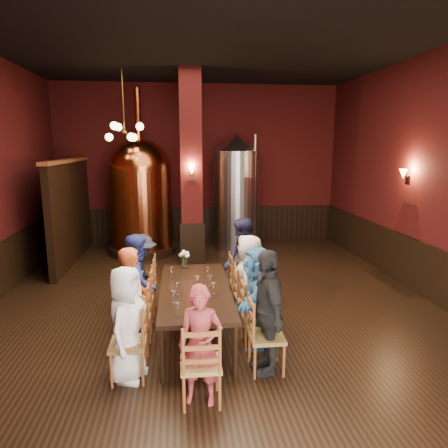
{
  "coord_description": "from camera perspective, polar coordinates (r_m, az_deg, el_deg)",
  "views": [
    {
      "loc": [
        -0.61,
        -6.63,
        2.8
      ],
      "look_at": [
        0.18,
        0.2,
        1.44
      ],
      "focal_mm": 32.0,
      "sensor_mm": 36.0,
      "label": 1
    }
  ],
  "objects": [
    {
      "name": "chair_6",
      "position": [
        6.39,
        3.54,
        -10.3
      ],
      "size": [
        0.46,
        0.46,
        0.92
      ],
      "primitive_type": null,
      "rotation": [
        0.0,
        0.0,
        1.56
      ],
      "color": "#954D26",
      "rests_on": "ground"
    },
    {
      "name": "person_7",
      "position": [
        6.91,
        2.64,
        -5.7
      ],
      "size": [
        0.5,
        0.82,
        1.59
      ],
      "primitive_type": "imported",
      "rotation": [
        0.0,
        0.0,
        4.87
      ],
      "color": "#1B1831",
      "rests_on": "ground"
    },
    {
      "name": "dining_table",
      "position": [
        5.92,
        -4.13,
        -9.73
      ],
      "size": [
        1.02,
        2.41,
        0.75
      ],
      "rotation": [
        0.0,
        0.0,
        -0.01
      ],
      "color": "black",
      "rests_on": "ground"
    },
    {
      "name": "partition",
      "position": [
        10.29,
        -21.07,
        1.49
      ],
      "size": [
        0.22,
        3.5,
        2.4
      ],
      "primitive_type": "cube",
      "color": "black",
      "rests_on": "ground"
    },
    {
      "name": "rose_vase",
      "position": [
        6.79,
        -5.66,
        -4.64
      ],
      "size": [
        0.18,
        0.18,
        0.31
      ],
      "color": "white",
      "rests_on": "dining_table"
    },
    {
      "name": "chair_3",
      "position": [
        6.97,
        -11.5,
        -8.66
      ],
      "size": [
        0.46,
        0.46,
        0.92
      ],
      "primitive_type": null,
      "rotation": [
        0.0,
        0.0,
        -1.58
      ],
      "color": "#954D26",
      "rests_on": "ground"
    },
    {
      "name": "sconce_column",
      "position": [
        9.15,
        -4.66,
        7.39
      ],
      "size": [
        0.2,
        0.2,
        0.36
      ],
      "primitive_type": null,
      "rotation": [
        0.0,
        0.0,
        3.14
      ],
      "color": "black",
      "rests_on": "column"
    },
    {
      "name": "chair_2",
      "position": [
        6.35,
        -12.04,
        -10.7
      ],
      "size": [
        0.46,
        0.46,
        0.92
      ],
      "primitive_type": null,
      "rotation": [
        0.0,
        0.0,
        -1.58
      ],
      "color": "#954D26",
      "rests_on": "ground"
    },
    {
      "name": "chair_8",
      "position": [
        4.62,
        -3.34,
        -19.25
      ],
      "size": [
        0.46,
        0.46,
        0.92
      ],
      "primitive_type": null,
      "rotation": [
        0.0,
        0.0,
        3.13
      ],
      "color": "#954D26",
      "rests_on": "ground"
    },
    {
      "name": "wine_glass_5",
      "position": [
        5.64,
        -1.48,
        -9.19
      ],
      "size": [
        0.07,
        0.07,
        0.17
      ],
      "primitive_type": null,
      "color": "white",
      "rests_on": "dining_table"
    },
    {
      "name": "pendant_cluster",
      "position": [
        9.61,
        -14.03,
        12.65
      ],
      "size": [
        0.9,
        0.9,
        1.7
      ],
      "primitive_type": null,
      "color": "#A57226",
      "rests_on": "room"
    },
    {
      "name": "person_5",
      "position": [
        5.7,
        4.71,
        -10.28
      ],
      "size": [
        0.74,
        1.4,
        1.44
      ],
      "primitive_type": "imported",
      "rotation": [
        0.0,
        0.0,
        4.46
      ],
      "color": "teal",
      "rests_on": "ground"
    },
    {
      "name": "person_6",
      "position": [
        6.3,
        3.57,
        -8.05
      ],
      "size": [
        0.66,
        0.82,
        1.45
      ],
      "primitive_type": "imported",
      "rotation": [
        0.0,
        0.0,
        4.4
      ],
      "color": "beige",
      "rests_on": "ground"
    },
    {
      "name": "chair_1",
      "position": [
        5.74,
        -12.71,
        -13.14
      ],
      "size": [
        0.46,
        0.46,
        0.92
      ],
      "primitive_type": null,
      "rotation": [
        0.0,
        0.0,
        -1.58
      ],
      "color": "#954D26",
      "rests_on": "ground"
    },
    {
      "name": "wine_glass_8",
      "position": [
        5.66,
        -6.64,
        -9.2
      ],
      "size": [
        0.07,
        0.07,
        0.17
      ],
      "primitive_type": null,
      "color": "white",
      "rests_on": "dining_table"
    },
    {
      "name": "sconce_wall",
      "position": [
        8.71,
        24.79,
        6.22
      ],
      "size": [
        0.2,
        0.2,
        0.36
      ],
      "primitive_type": null,
      "rotation": [
        0.0,
        0.0,
        1.57
      ],
      "color": "black",
      "rests_on": "room"
    },
    {
      "name": "chair_7",
      "position": [
        7.01,
        2.62,
        -8.31
      ],
      "size": [
        0.46,
        0.46,
        0.92
      ],
      "primitive_type": null,
      "rotation": [
        0.0,
        0.0,
        1.56
      ],
      "color": "#954D26",
      "rests_on": "ground"
    },
    {
      "name": "wine_glass_7",
      "position": [
        6.32,
        -2.37,
        -6.94
      ],
      "size": [
        0.07,
        0.07,
        0.17
      ],
      "primitive_type": null,
      "color": "white",
      "rests_on": "dining_table"
    },
    {
      "name": "wine_glass_1",
      "position": [
        5.94,
        -3.82,
        -8.17
      ],
      "size": [
        0.07,
        0.07,
        0.17
      ],
      "primitive_type": null,
      "color": "white",
      "rests_on": "dining_table"
    },
    {
      "name": "wine_glass_3",
      "position": [
        5.2,
        -4.43,
        -11.04
      ],
      "size": [
        0.07,
        0.07,
        0.17
      ],
      "primitive_type": null,
      "color": "white",
      "rests_on": "dining_table"
    },
    {
      "name": "person_8",
      "position": [
        4.52,
        -3.37,
        -16.9
      ],
      "size": [
        0.56,
        0.43,
        1.35
      ],
      "primitive_type": "imported",
      "rotation": [
        0.0,
        0.0,
        6.04
      ],
      "color": "#993336",
      "rests_on": "ground"
    },
    {
      "name": "copper_kettle",
      "position": [
        10.58,
        -11.75,
        4.06
      ],
      "size": [
        1.78,
        1.78,
        4.19
      ],
      "rotation": [
        0.0,
        0.0,
        0.06
      ],
      "color": "black",
      "rests_on": "ground"
    },
    {
      "name": "person_3",
      "position": [
        6.9,
        -11.56,
        -6.99
      ],
      "size": [
        0.51,
        0.88,
        1.35
      ],
      "primitive_type": "imported",
      "rotation": [
        0.0,
        0.0,
        1.56
      ],
      "color": "black",
      "rests_on": "ground"
    },
    {
      "name": "person_4",
      "position": [
        5.06,
        6.17,
        -12.29
      ],
      "size": [
        0.45,
        0.95,
        1.58
      ],
      "primitive_type": "imported",
      "rotation": [
        0.0,
        0.0,
        4.78
      ],
      "color": "black",
      "rests_on": "ground"
    },
    {
      "name": "wine_glass_4",
      "position": [
        5.37,
        -7.21,
        -10.38
      ],
      "size": [
        0.07,
        0.07,
        0.17
      ],
      "primitive_type": null,
      "color": "white",
      "rests_on": "dining_table"
    },
    {
      "name": "person_2",
      "position": [
        6.25,
        -12.15,
        -8.21
      ],
      "size": [
        0.37,
        0.74,
        1.51
      ],
      "primitive_type": "imported",
      "rotation": [
        0.0,
        0.0,
        1.56
      ],
      "color": "navy",
      "rests_on": "ground"
    },
    {
      "name": "wine_glass_0",
      "position": [
        5.0,
        -6.6,
        -12.04
      ],
      "size": [
        0.07,
        0.07,
        0.17
      ],
      "primitive_type": null,
      "color": "white",
      "rests_on": "dining_table"
    },
    {
      "name": "column",
      "position": [
        9.45,
        -4.72,
        7.81
      ],
      "size": [
        0.58,
        0.58,
        4.5
      ],
      "primitive_type": "cube",
      "color": "#430E0F",
      "rests_on": "ground"
    },
    {
      "name": "wine_glass_6",
      "position": [
        6.36,
        -7.45,
        -6.9
      ],
      "size": [
        0.07,
        0.07,
        0.17
      ],
      "primitive_type": null,
      "color": "white",
      "rests_on": "dining_table"
    },
    {
      "name": "person_1",
      "position": [
        5.64,
        -12.83,
        -10.55
      ],
      "size": [
        0.41,
        0.57,
        1.48
      ],
      "primitive_type": "imported",
      "rotation": [
        0.0,
        0.0,
        1.68
      ],
      "color": "#C84D22",
      "rests_on": "ground"
    },
    {
      "name": "wine_glass_2",
      "position": [
        5.93,
        -2.03,
        -8.16
      ],
      "size": [
        0.07,
        0.07,
        0.17
      ],
      "primitive_type": null,
      "color": "white",
      "rests_on": "dining_table"
    },
    {
      "name": "wainscot_right",
      "position": [
        8.37,
        27.01,
        -6.01
      ],
      "size": [
        0.08,
        9.9,
        1.0
      ],
      "primitive_type": "cube",
      "color": "black",
      "rests_on": "ground"
    },
    {
      "name": "chair_4",
      "position": [
        5.2,
        6.09,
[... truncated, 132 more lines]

